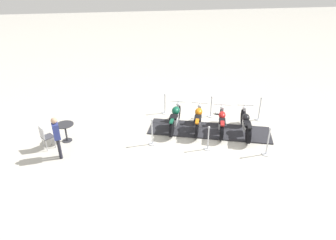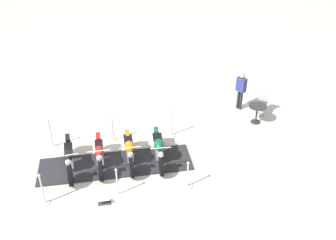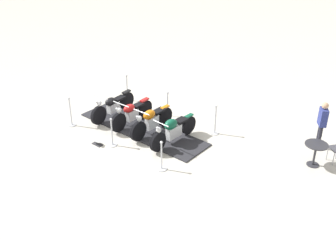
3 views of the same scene
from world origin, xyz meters
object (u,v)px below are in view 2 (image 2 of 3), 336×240
(motorcycle_copper, at_px, (129,151))
(cafe_table, at_px, (257,110))
(stanchion_right_mid, at_px, (117,186))
(stanchion_right_rear, at_px, (188,179))
(motorcycle_maroon, at_px, (100,155))
(info_placard, at_px, (105,202))
(stanchion_left_front, at_px, (52,138))
(stanchion_left_rear, at_px, (172,126))
(stanchion_right_front, at_px, (43,193))
(motorcycle_forest, at_px, (159,149))
(cafe_chair_near_table, at_px, (263,101))
(motorcycle_black, at_px, (69,158))
(bystander_person, at_px, (241,88))
(stanchion_left_mid, at_px, (113,133))

(motorcycle_copper, relative_size, cafe_table, 2.68)
(stanchion_right_mid, bearing_deg, cafe_table, -170.17)
(stanchion_right_rear, bearing_deg, motorcycle_maroon, -47.58)
(info_placard, bearing_deg, stanchion_right_rear, -173.32)
(stanchion_right_rear, xyz_separation_m, stanchion_right_mid, (2.08, -0.75, 0.03))
(stanchion_right_rear, bearing_deg, stanchion_left_front, -53.12)
(stanchion_right_mid, height_order, stanchion_left_front, stanchion_left_front)
(stanchion_left_rear, bearing_deg, stanchion_right_rear, 70.29)
(stanchion_left_rear, relative_size, stanchion_left_front, 0.98)
(stanchion_right_front, bearing_deg, motorcycle_forest, -178.84)
(stanchion_right_rear, xyz_separation_m, stanchion_right_front, (4.17, -1.49, 0.10))
(motorcycle_copper, bearing_deg, motorcycle_maroon, -90.34)
(info_placard, bearing_deg, cafe_chair_near_table, -147.58)
(motorcycle_black, bearing_deg, stanchion_left_front, -158.54)
(cafe_table, bearing_deg, motorcycle_copper, -0.60)
(motorcycle_maroon, height_order, info_placard, motorcycle_maroon)
(motorcycle_black, distance_m, stanchion_right_front, 1.61)
(stanchion_left_rear, height_order, cafe_chair_near_table, stanchion_left_rear)
(motorcycle_maroon, height_order, motorcycle_copper, motorcycle_copper)
(stanchion_left_rear, distance_m, stanchion_right_mid, 3.66)
(motorcycle_black, relative_size, bystander_person, 1.35)
(stanchion_left_mid, distance_m, bystander_person, 5.64)
(stanchion_right_mid, bearing_deg, stanchion_left_rear, -146.87)
(motorcycle_maroon, bearing_deg, motorcycle_forest, 88.42)
(motorcycle_copper, bearing_deg, stanchion_left_front, -118.93)
(stanchion_right_mid, bearing_deg, bystander_person, -160.53)
(stanchion_right_front, bearing_deg, stanchion_right_rear, 160.29)
(motorcycle_black, height_order, stanchion_left_mid, motorcycle_black)
(motorcycle_maroon, height_order, cafe_table, motorcycle_maroon)
(motorcycle_black, bearing_deg, stanchion_right_rear, 64.75)
(stanchion_right_rear, bearing_deg, stanchion_right_front, -19.71)
(stanchion_left_rear, height_order, stanchion_right_front, stanchion_right_front)
(motorcycle_maroon, height_order, bystander_person, bystander_person)
(motorcycle_maroon, height_order, stanchion_right_mid, motorcycle_maroon)
(stanchion_right_rear, xyz_separation_m, cafe_chair_near_table, (-5.08, -2.33, 0.26))
(stanchion_left_rear, xyz_separation_m, cafe_table, (-3.41, 0.88, 0.17))
(stanchion_left_front, xyz_separation_m, stanchion_right_front, (0.98, 2.75, 0.02))
(motorcycle_black, distance_m, motorcycle_copper, 2.00)
(motorcycle_maroon, distance_m, info_placard, 1.80)
(motorcycle_forest, xyz_separation_m, cafe_table, (-4.59, -0.30, 0.03))
(stanchion_right_front, xyz_separation_m, cafe_chair_near_table, (-9.25, -0.84, 0.16))
(stanchion_right_front, distance_m, bystander_person, 8.81)
(stanchion_right_front, bearing_deg, motorcycle_black, -136.07)
(motorcycle_black, xyz_separation_m, motorcycle_forest, (-2.82, 1.03, 0.03))
(stanchion_right_rear, xyz_separation_m, bystander_person, (-4.48, -3.07, 0.68))
(motorcycle_black, relative_size, motorcycle_maroon, 1.09)
(stanchion_left_front, relative_size, cafe_chair_near_table, 1.19)
(stanchion_left_mid, height_order, cafe_chair_near_table, stanchion_left_mid)
(stanchion_left_mid, xyz_separation_m, stanchion_right_front, (3.07, 2.00, 0.06))
(motorcycle_forest, relative_size, info_placard, 4.83)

